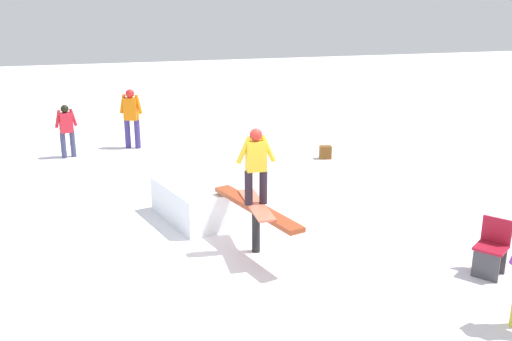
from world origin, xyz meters
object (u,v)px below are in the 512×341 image
(bystander_orange, at_px, (131,115))
(backpack_on_snow, at_px, (325,152))
(main_rider_on_rail, at_px, (256,169))
(bystander_red, at_px, (67,128))
(rail_feature, at_px, (256,213))
(folding_chair, at_px, (492,249))

(bystander_orange, height_order, backpack_on_snow, bystander_orange)
(main_rider_on_rail, xyz_separation_m, bystander_orange, (-7.60, -1.40, -0.51))
(bystander_orange, xyz_separation_m, backpack_on_snow, (2.59, 4.79, -0.77))
(bystander_red, bearing_deg, bystander_orange, -178.43)
(bystander_red, bearing_deg, rail_feature, 98.20)
(main_rider_on_rail, bearing_deg, folding_chair, 63.27)
(bystander_red, bearing_deg, folding_chair, 109.96)
(rail_feature, bearing_deg, folding_chair, 45.54)
(rail_feature, xyz_separation_m, bystander_red, (-7.07, -3.12, 0.10))
(backpack_on_snow, bearing_deg, main_rider_on_rail, 68.96)
(main_rider_on_rail, relative_size, folding_chair, 1.74)
(bystander_orange, height_order, folding_chair, bystander_orange)
(rail_feature, bearing_deg, bystander_orange, 175.09)
(bystander_red, height_order, folding_chair, bystander_red)
(bystander_orange, distance_m, folding_chair, 10.49)
(bystander_red, bearing_deg, backpack_on_snow, 146.90)
(main_rider_on_rail, relative_size, bystander_orange, 0.92)
(bystander_orange, bearing_deg, main_rider_on_rail, 126.85)
(main_rider_on_rail, relative_size, bystander_red, 1.08)
(bystander_orange, bearing_deg, bystander_red, 43.67)
(rail_feature, xyz_separation_m, backpack_on_snow, (-5.02, 3.40, -0.53))
(rail_feature, relative_size, bystander_red, 1.66)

